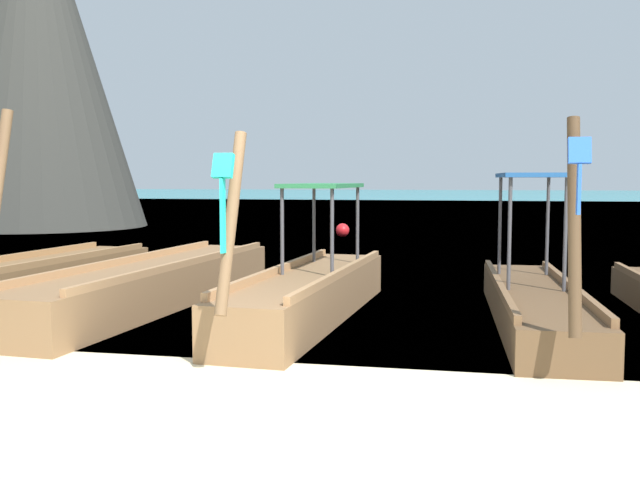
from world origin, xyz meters
TOP-DOWN VIEW (x-y plane):
  - ground at (0.00, 0.00)m, footprint 120.00×120.00m
  - sea_water at (0.00, 61.42)m, footprint 120.00×120.00m
  - longtail_boat_green_ribbon at (-5.02, 4.58)m, footprint 1.49×6.03m
  - longtail_boat_violet_ribbon at (-2.78, 4.36)m, footprint 1.61×7.08m
  - longtail_boat_turquoise_ribbon at (-0.23, 3.81)m, footprint 1.33×5.90m
  - longtail_boat_blue_ribbon at (2.78, 4.06)m, footprint 1.20×5.82m
  - karst_rock at (-15.27, 20.61)m, footprint 9.06×8.37m
  - mooring_buoy_near at (-2.20, 17.78)m, footprint 0.45×0.45m

SIDE VIEW (x-z plane):
  - ground at x=0.00m, z-range 0.00..0.00m
  - sea_water at x=0.00m, z-range 0.00..0.00m
  - mooring_buoy_near at x=-2.20m, z-range 0.00..0.46m
  - longtail_boat_green_ribbon at x=-5.02m, z-range -1.10..1.73m
  - longtail_boat_blue_ribbon at x=2.78m, z-range -0.94..1.59m
  - longtail_boat_violet_ribbon at x=-2.78m, z-range -1.01..1.67m
  - longtail_boat_turquoise_ribbon at x=-0.23m, z-range -0.84..1.58m
  - karst_rock at x=-15.27m, z-range -0.38..14.09m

